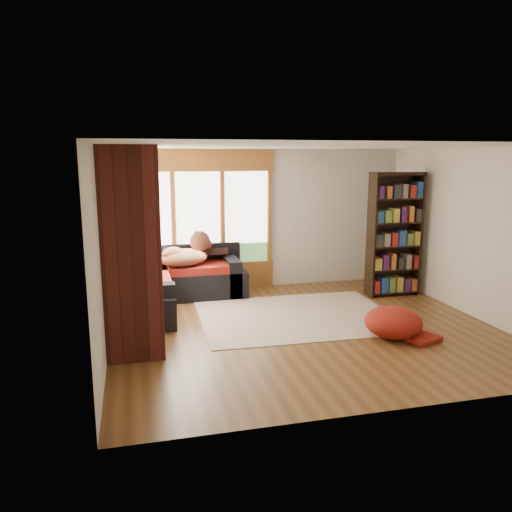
{
  "coord_description": "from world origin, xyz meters",
  "views": [
    {
      "loc": [
        -2.36,
        -6.57,
        2.47
      ],
      "look_at": [
        -0.54,
        0.78,
        0.95
      ],
      "focal_mm": 35.0,
      "sensor_mm": 36.0,
      "label": 1
    }
  ],
  "objects": [
    {
      "name": "pouf",
      "position": [
        1.07,
        -0.64,
        0.22
      ],
      "size": [
        0.95,
        0.95,
        0.43
      ],
      "primitive_type": "ellipsoid",
      "rotation": [
        0.0,
        0.0,
        -0.24
      ],
      "color": "maroon",
      "rests_on": "area_rug"
    },
    {
      "name": "dog_brindle",
      "position": [
        -2.27,
        0.88,
        0.73
      ],
      "size": [
        0.51,
        0.76,
        0.4
      ],
      "rotation": [
        0.0,
        0.0,
        1.68
      ],
      "color": "black",
      "rests_on": "sectional_sofa"
    },
    {
      "name": "windows_back",
      "position": [
        -1.2,
        2.47,
        1.35
      ],
      "size": [
        2.82,
        0.1,
        1.9
      ],
      "color": "#9A5F27",
      "rests_on": "wall_back"
    },
    {
      "name": "wall_back",
      "position": [
        0.0,
        2.5,
        1.3
      ],
      "size": [
        5.5,
        0.04,
        2.6
      ],
      "primitive_type": "cube",
      "color": "silver",
      "rests_on": "ground"
    },
    {
      "name": "wall_right",
      "position": [
        2.75,
        0.0,
        1.3
      ],
      "size": [
        0.04,
        5.0,
        2.6
      ],
      "primitive_type": "cube",
      "color": "silver",
      "rests_on": "ground"
    },
    {
      "name": "throw_pillows",
      "position": [
        -1.86,
        1.75,
        0.78
      ],
      "size": [
        1.98,
        1.68,
        0.45
      ],
      "color": "black",
      "rests_on": "sectional_sofa"
    },
    {
      "name": "area_rug",
      "position": [
        0.06,
        0.55,
        0.01
      ],
      "size": [
        3.06,
        2.37,
        0.01
      ],
      "primitive_type": "cube",
      "rotation": [
        0.0,
        0.0,
        -0.02
      ],
      "color": "white",
      "rests_on": "ground"
    },
    {
      "name": "wall_front",
      "position": [
        0.0,
        -2.5,
        1.3
      ],
      "size": [
        5.5,
        0.04,
        2.6
      ],
      "primitive_type": "cube",
      "color": "silver",
      "rests_on": "ground"
    },
    {
      "name": "dog_tan",
      "position": [
        -1.47,
        1.94,
        0.8
      ],
      "size": [
        1.04,
        0.82,
        0.51
      ],
      "rotation": [
        0.0,
        0.0,
        0.32
      ],
      "color": "brown",
      "rests_on": "sectional_sofa"
    },
    {
      "name": "sectional_sofa",
      "position": [
        -1.95,
        1.7,
        0.3
      ],
      "size": [
        2.2,
        2.2,
        0.8
      ],
      "rotation": [
        0.0,
        0.0,
        0.07
      ],
      "color": "black",
      "rests_on": "ground"
    },
    {
      "name": "windows_left",
      "position": [
        -2.72,
        1.2,
        1.35
      ],
      "size": [
        0.1,
        2.62,
        1.9
      ],
      "color": "#9A5F27",
      "rests_on": "wall_left"
    },
    {
      "name": "brick_chimney",
      "position": [
        -2.4,
        -0.35,
        1.3
      ],
      "size": [
        0.7,
        0.7,
        2.6
      ],
      "primitive_type": "cube",
      "color": "#471914",
      "rests_on": "ground"
    },
    {
      "name": "wall_left",
      "position": [
        -2.75,
        0.0,
        1.3
      ],
      "size": [
        0.04,
        5.0,
        2.6
      ],
      "primitive_type": "cube",
      "color": "silver",
      "rests_on": "ground"
    },
    {
      "name": "floor",
      "position": [
        0.0,
        0.0,
        0.0
      ],
      "size": [
        5.5,
        5.5,
        0.0
      ],
      "primitive_type": "plane",
      "color": "#573518",
      "rests_on": "ground"
    },
    {
      "name": "ceiling",
      "position": [
        0.0,
        0.0,
        2.6
      ],
      "size": [
        5.5,
        5.5,
        0.0
      ],
      "primitive_type": "plane",
      "color": "white"
    },
    {
      "name": "bookshelf",
      "position": [
        2.14,
        1.32,
        1.1
      ],
      "size": [
        0.94,
        0.31,
        2.2
      ],
      "color": "black",
      "rests_on": "ground"
    },
    {
      "name": "roller_blind",
      "position": [
        -2.69,
        2.03,
        1.75
      ],
      "size": [
        0.03,
        0.72,
        0.9
      ],
      "primitive_type": "cube",
      "color": "#6E9055",
      "rests_on": "wall_left"
    }
  ]
}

